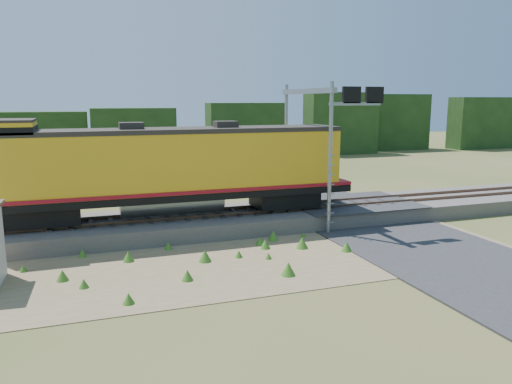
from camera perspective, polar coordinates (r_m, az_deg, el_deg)
name	(u,v)px	position (r m, az deg, el deg)	size (l,w,h in m)	color
ground	(277,261)	(21.03, 2.41, -7.87)	(140.00, 140.00, 0.00)	#475123
ballast	(235,220)	(26.37, -2.42, -3.18)	(70.00, 5.00, 0.80)	slate
rails	(235,211)	(26.26, -2.43, -2.16)	(70.00, 1.54, 0.16)	brown
dirt_shoulder	(228,262)	(20.86, -3.27, -7.99)	(26.00, 8.00, 0.03)	#8C7754
road	(408,239)	(24.94, 16.93, -5.17)	(7.00, 66.00, 0.86)	#38383A
tree_line_north	(151,132)	(57.13, -11.90, 6.67)	(130.00, 3.00, 6.50)	#193212
weed_clumps	(194,269)	(20.15, -7.10, -8.77)	(15.00, 6.20, 0.56)	#3D7321
locomotive	(166,167)	(25.05, -10.24, 2.78)	(18.69, 2.85, 4.82)	black
signal_gantry	(319,120)	(26.66, 7.19, 8.20)	(2.98, 6.20, 7.51)	gray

